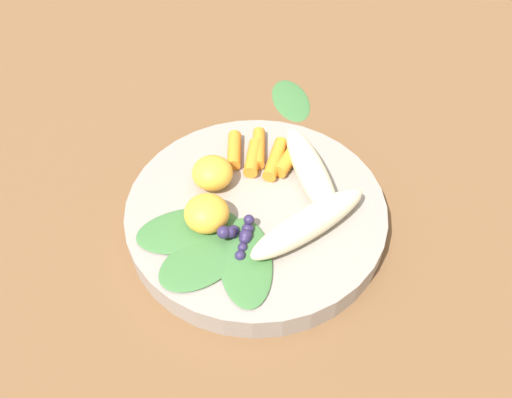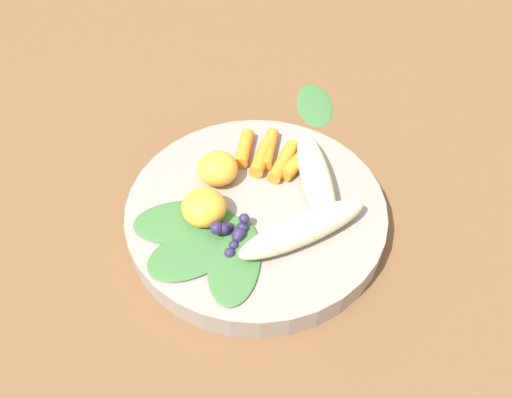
{
  "view_description": "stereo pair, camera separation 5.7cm",
  "coord_description": "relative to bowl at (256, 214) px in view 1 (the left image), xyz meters",
  "views": [
    {
      "loc": [
        -0.37,
        -0.08,
        0.47
      ],
      "look_at": [
        0.0,
        0.0,
        0.04
      ],
      "focal_mm": 36.87,
      "sensor_mm": 36.0,
      "label": 1
    },
    {
      "loc": [
        -0.35,
        -0.14,
        0.47
      ],
      "look_at": [
        0.0,
        0.0,
        0.04
      ],
      "focal_mm": 36.87,
      "sensor_mm": 36.0,
      "label": 2
    }
  ],
  "objects": [
    {
      "name": "orange_segment_far",
      "position": [
        0.02,
        0.05,
        0.03
      ],
      "size": [
        0.05,
        0.05,
        0.03
      ],
      "primitive_type": "ellipsoid",
      "color": "#F4A833",
      "rests_on": "bowl"
    },
    {
      "name": "kale_leaf_stray",
      "position": [
        0.23,
        0.0,
        -0.01
      ],
      "size": [
        0.11,
        0.09,
        0.01
      ],
      "primitive_type": "ellipsoid",
      "rotation": [
        0.0,
        0.0,
        0.42
      ],
      "color": "#3D7038",
      "rests_on": "ground_plane"
    },
    {
      "name": "kale_leaf_rear",
      "position": [
        -0.08,
        -0.01,
        0.02
      ],
      "size": [
        0.12,
        0.08,
        0.01
      ],
      "primitive_type": "ellipsoid",
      "rotation": [
        0.0,
        0.0,
        9.73
      ],
      "color": "#3D7038",
      "rests_on": "bowl"
    },
    {
      "name": "orange_segment_near",
      "position": [
        -0.04,
        0.04,
        0.03
      ],
      "size": [
        0.05,
        0.05,
        0.04
      ],
      "primitive_type": "ellipsoid",
      "color": "#F4A833",
      "rests_on": "bowl"
    },
    {
      "name": "banana_peeled_left",
      "position": [
        0.05,
        -0.05,
        0.03
      ],
      "size": [
        0.15,
        0.1,
        0.03
      ],
      "primitive_type": "ellipsoid",
      "rotation": [
        0.0,
        0.0,
        6.78
      ],
      "color": "beige",
      "rests_on": "bowl"
    },
    {
      "name": "ground_plane",
      "position": [
        0.0,
        0.0,
        -0.02
      ],
      "size": [
        2.4,
        2.4,
        0.0
      ],
      "primitive_type": "plane",
      "color": "brown"
    },
    {
      "name": "carrot_rear",
      "position": [
        0.06,
        0.02,
        0.02
      ],
      "size": [
        0.05,
        0.02,
        0.02
      ],
      "primitive_type": "cylinder",
      "rotation": [
        0.0,
        1.57,
        6.37
      ],
      "color": "orange",
      "rests_on": "bowl"
    },
    {
      "name": "kale_leaf_left",
      "position": [
        -0.05,
        0.06,
        0.02
      ],
      "size": [
        0.1,
        0.12,
        0.01
      ],
      "primitive_type": "ellipsoid",
      "rotation": [
        0.0,
        0.0,
        8.29
      ],
      "color": "#3D7038",
      "rests_on": "bowl"
    },
    {
      "name": "carrot_mid_left",
      "position": [
        0.07,
        -0.01,
        0.02
      ],
      "size": [
        0.06,
        0.02,
        0.02
      ],
      "primitive_type": "cylinder",
      "rotation": [
        0.0,
        1.57,
        6.24
      ],
      "color": "orange",
      "rests_on": "bowl"
    },
    {
      "name": "carrot_mid_right",
      "position": [
        0.08,
        0.02,
        0.02
      ],
      "size": [
        0.06,
        0.03,
        0.01
      ],
      "primitive_type": "cylinder",
      "rotation": [
        0.0,
        1.57,
        6.48
      ],
      "color": "orange",
      "rests_on": "bowl"
    },
    {
      "name": "carrot_front",
      "position": [
        0.07,
        -0.02,
        0.02
      ],
      "size": [
        0.06,
        0.03,
        0.02
      ],
      "primitive_type": "cylinder",
      "rotation": [
        0.0,
        1.57,
        6.0
      ],
      "color": "orange",
      "rests_on": "bowl"
    },
    {
      "name": "kale_leaf_right",
      "position": [
        -0.09,
        0.04,
        0.02
      ],
      "size": [
        0.11,
        0.1,
        0.01
      ],
      "primitive_type": "ellipsoid",
      "rotation": [
        0.0,
        0.0,
        8.72
      ],
      "color": "#3D7038",
      "rests_on": "bowl"
    },
    {
      "name": "blueberry_pile",
      "position": [
        -0.05,
        0.01,
        0.02
      ],
      "size": [
        0.05,
        0.04,
        0.02
      ],
      "color": "#2D234C",
      "rests_on": "bowl"
    },
    {
      "name": "banana_peeled_right",
      "position": [
        -0.03,
        -0.06,
        0.03
      ],
      "size": [
        0.13,
        0.12,
        0.03
      ],
      "primitive_type": "ellipsoid",
      "rotation": [
        0.0,
        0.0,
        5.57
      ],
      "color": "beige",
      "rests_on": "bowl"
    },
    {
      "name": "carrot_small",
      "position": [
        0.07,
        0.04,
        0.02
      ],
      "size": [
        0.06,
        0.03,
        0.02
      ],
      "primitive_type": "cylinder",
      "rotation": [
        0.0,
        1.57,
        6.5
      ],
      "color": "orange",
      "rests_on": "bowl"
    },
    {
      "name": "bowl",
      "position": [
        0.0,
        0.0,
        0.0
      ],
      "size": [
        0.29,
        0.29,
        0.03
      ],
      "primitive_type": "cylinder",
      "color": "gray",
      "rests_on": "ground_plane"
    }
  ]
}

